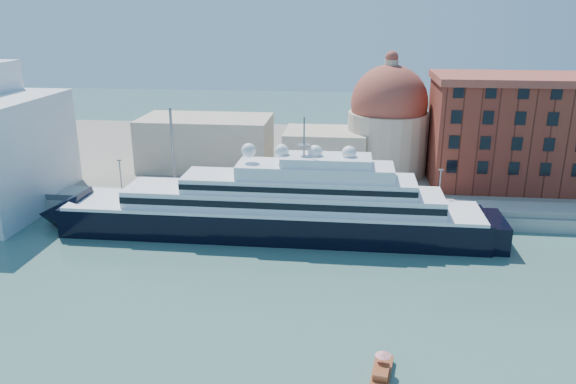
# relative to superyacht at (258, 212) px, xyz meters

# --- Properties ---
(ground) EXTENTS (400.00, 400.00, 0.00)m
(ground) POSITION_rel_superyacht_xyz_m (1.93, -23.00, -4.27)
(ground) COLOR #38615A
(ground) RESTS_ON ground
(quay) EXTENTS (180.00, 10.00, 2.50)m
(quay) POSITION_rel_superyacht_xyz_m (1.93, 11.00, -3.02)
(quay) COLOR gray
(quay) RESTS_ON ground
(land) EXTENTS (260.00, 72.00, 2.00)m
(land) POSITION_rel_superyacht_xyz_m (1.93, 52.00, -3.27)
(land) COLOR slate
(land) RESTS_ON ground
(quay_fence) EXTENTS (180.00, 0.10, 1.20)m
(quay_fence) POSITION_rel_superyacht_xyz_m (1.93, 6.50, -1.17)
(quay_fence) COLOR slate
(quay_fence) RESTS_ON quay
(superyacht) EXTENTS (82.81, 11.48, 24.75)m
(superyacht) POSITION_rel_superyacht_xyz_m (0.00, 0.00, 0.00)
(superyacht) COLOR black
(superyacht) RESTS_ON ground
(water_taxi) EXTENTS (2.91, 6.21, 2.84)m
(water_taxi) POSITION_rel_superyacht_xyz_m (19.78, -38.55, -3.59)
(water_taxi) COLOR maroon
(water_taxi) RESTS_ON ground
(warehouse) EXTENTS (43.00, 19.00, 23.25)m
(warehouse) POSITION_rel_superyacht_xyz_m (53.93, 29.00, 9.52)
(warehouse) COLOR maroon
(warehouse) RESTS_ON land
(church) EXTENTS (66.00, 18.00, 25.50)m
(church) POSITION_rel_superyacht_xyz_m (8.31, 34.72, 6.64)
(church) COLOR beige
(church) RESTS_ON land
(lamp_posts) EXTENTS (120.80, 2.40, 18.00)m
(lamp_posts) POSITION_rel_superyacht_xyz_m (-10.74, 9.27, 5.57)
(lamp_posts) COLOR slate
(lamp_posts) RESTS_ON quay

